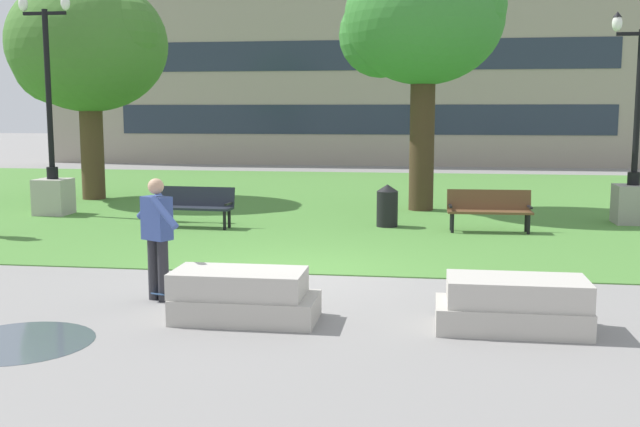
% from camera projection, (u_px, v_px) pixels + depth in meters
% --- Properties ---
extents(ground_plane, '(140.00, 140.00, 0.00)m').
position_uv_depth(ground_plane, '(295.00, 274.00, 12.09)').
color(ground_plane, gray).
extents(grass_lawn, '(40.00, 20.00, 0.02)m').
position_uv_depth(grass_lawn, '(355.00, 201.00, 21.90)').
color(grass_lawn, '#4C8438').
rests_on(grass_lawn, ground).
extents(concrete_block_center, '(1.82, 0.90, 0.64)m').
position_uv_depth(concrete_block_center, '(243.00, 296.00, 9.43)').
color(concrete_block_center, '#B2ADA3').
rests_on(concrete_block_center, ground).
extents(concrete_block_left, '(1.80, 0.90, 0.64)m').
position_uv_depth(concrete_block_left, '(514.00, 305.00, 9.00)').
color(concrete_block_left, '#B2ADA3').
rests_on(concrete_block_left, ground).
extents(person_skateboarder, '(0.94, 0.99, 1.71)m').
position_uv_depth(person_skateboarder, '(157.00, 232.00, 10.33)').
color(person_skateboarder, '#28282D').
rests_on(person_skateboarder, ground).
extents(skateboard, '(0.47, 1.04, 0.14)m').
position_uv_depth(skateboard, '(178.00, 289.00, 10.76)').
color(skateboard, '#2D4C75').
rests_on(skateboard, ground).
extents(puddle, '(1.68, 1.68, 0.01)m').
position_uv_depth(puddle, '(20.00, 342.00, 8.56)').
color(puddle, '#47515B').
rests_on(puddle, ground).
extents(park_bench_near_left, '(1.82, 0.60, 0.90)m').
position_uv_depth(park_bench_near_left, '(489.00, 208.00, 16.19)').
color(park_bench_near_left, brown).
rests_on(park_bench_near_left, grass_lawn).
extents(park_bench_far_left, '(1.83, 0.64, 0.90)m').
position_uv_depth(park_bench_far_left, '(194.00, 204.00, 16.83)').
color(park_bench_far_left, '#1E232D').
rests_on(park_bench_far_left, grass_lawn).
extents(lamp_post_right, '(1.32, 0.80, 5.46)m').
position_uv_depth(lamp_post_right, '(52.00, 171.00, 18.80)').
color(lamp_post_right, '#ADA89E').
rests_on(lamp_post_right, grass_lawn).
extents(lamp_post_center, '(1.32, 0.80, 4.82)m').
position_uv_depth(lamp_post_center, '(634.00, 181.00, 17.27)').
color(lamp_post_center, gray).
rests_on(lamp_post_center, grass_lawn).
extents(tree_near_left, '(4.81, 4.58, 6.46)m').
position_uv_depth(tree_near_left, '(86.00, 47.00, 21.70)').
color(tree_near_left, '#4C3823').
rests_on(tree_near_left, grass_lawn).
extents(tree_far_left, '(4.29, 4.09, 6.73)m').
position_uv_depth(tree_far_left, '(422.00, 20.00, 19.16)').
color(tree_far_left, '#42301E').
rests_on(tree_far_left, grass_lawn).
extents(trash_bin, '(0.49, 0.49, 0.96)m').
position_uv_depth(trash_bin, '(387.00, 205.00, 16.91)').
color(trash_bin, black).
rests_on(trash_bin, grass_lawn).
extents(building_facade_distant, '(31.36, 1.03, 10.84)m').
position_uv_depth(building_facade_distant, '(361.00, 51.00, 35.53)').
color(building_facade_distant, gray).
rests_on(building_facade_distant, ground).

